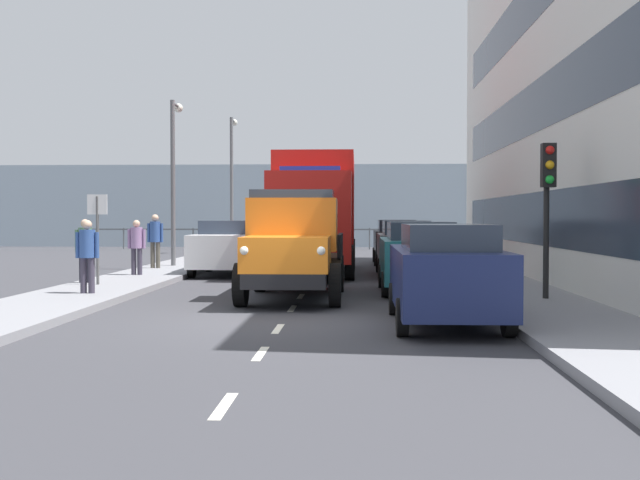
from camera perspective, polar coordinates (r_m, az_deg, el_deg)
The scene contains 21 objects.
ground_plane at distance 23.87m, azimuth -0.43°, elevation -2.73°, with size 80.00×80.00×0.00m, color #38383D.
sidewalk_left at distance 24.10m, azimuth 11.34°, elevation -2.55°, with size 2.32×42.33×0.15m, color gray.
sidewalk_right at distance 24.62m, azimuth -11.94°, elevation -2.46°, with size 2.32×42.33×0.15m, color gray.
road_centreline_markings at distance 23.23m, azimuth -0.51°, elevation -2.85°, with size 0.12×37.74×0.01m.
sea_horizon at distance 47.94m, azimuth 1.14°, elevation 2.49°, with size 80.00×0.80×5.00m, color #8C9EAD.
seawall_railing at distance 44.35m, azimuth 1.02°, elevation 0.51°, with size 28.08×0.08×1.20m.
truck_vintage_orange at distance 17.39m, azimuth -1.97°, elevation -0.50°, with size 2.17×5.64×2.43m.
lorry_cargo_red at distance 25.67m, azimuth -0.34°, elevation 2.22°, with size 2.58×8.20×3.87m.
car_navy_kerbside_near at distance 13.56m, azimuth 9.09°, elevation -2.35°, with size 1.81×4.36×1.72m.
car_teal_kerbside_1 at distance 19.27m, azimuth 7.18°, elevation -1.14°, with size 1.90×3.99×1.72m.
car_grey_kerbside_2 at distance 24.77m, azimuth 6.18°, elevation -0.51°, with size 1.77×4.07×1.72m.
car_black_kerbside_3 at distance 30.65m, azimuth 5.51°, elevation -0.08°, with size 1.76×3.99×1.72m.
car_white_oppositeside_0 at distance 25.20m, azimuth -6.68°, elevation -0.47°, with size 1.90×4.46×1.72m.
pedestrian_near_railing at distance 18.18m, azimuth -16.46°, elevation -0.72°, with size 0.53×0.34×1.62m.
pedestrian_with_bag at distance 21.09m, azimuth -16.61°, elevation -0.38°, with size 0.53×0.34×1.63m.
pedestrian_couple_a at distance 23.56m, azimuth -13.11°, elevation -0.20°, with size 0.53×0.34×1.59m.
pedestrian_strolling at distance 26.53m, azimuth -11.82°, elevation 0.26°, with size 0.53×0.34×1.77m.
traffic_light_near at distance 16.90m, azimuth 16.13°, elevation 3.76°, with size 0.28×0.41×3.20m.
lamp_post_promenade at distance 28.00m, azimuth -10.50°, elevation 5.29°, with size 0.32×1.14×5.73m.
lamp_post_far at distance 38.97m, azimuth -6.37°, elevation 4.92°, with size 0.32×1.14×6.54m.
street_sign at distance 20.43m, azimuth -15.79°, elevation 1.18°, with size 0.50×0.07×2.25m.
Camera 1 is at (-1.30, 13.87, 1.85)m, focal length 44.29 mm.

